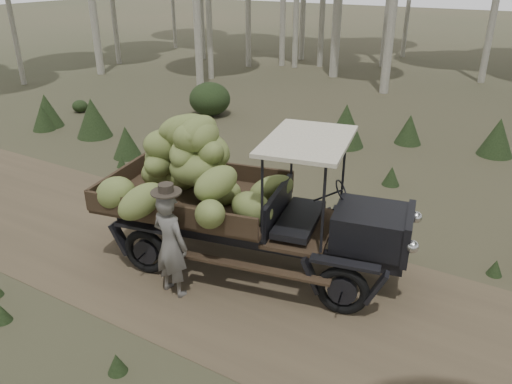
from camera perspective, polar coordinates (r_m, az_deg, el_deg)
ground at (r=9.03m, az=-4.77°, el=-8.88°), size 120.00×120.00×0.00m
dirt_track at (r=9.03m, az=-4.77°, el=-8.86°), size 70.00×4.00×0.01m
banana_truck at (r=8.62m, az=-4.55°, el=1.44°), size 5.66×3.24×2.77m
farmer at (r=8.08m, az=-9.75°, el=-5.82°), size 0.70×0.52×1.96m
undergrowth at (r=8.17m, az=-11.19°, el=-8.86°), size 23.14×20.92×1.38m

